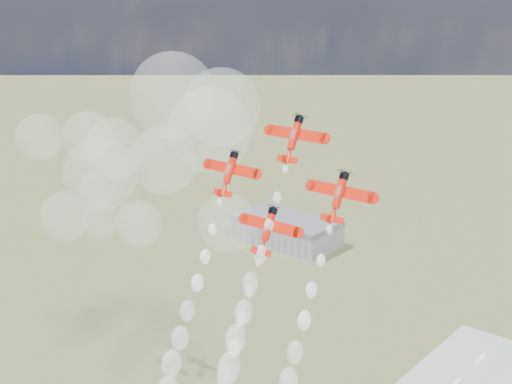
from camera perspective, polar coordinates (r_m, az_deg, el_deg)
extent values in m
cube|color=gray|center=(353.80, 2.45, -3.30)|extent=(50.00, 28.00, 10.00)
cube|color=#595B60|center=(351.66, 2.46, -2.31)|extent=(50.00, 28.00, 3.00)
cylinder|color=red|center=(133.42, 3.11, 4.57)|extent=(1.49, 3.77, 5.62)
cylinder|color=black|center=(133.95, 3.46, 5.78)|extent=(1.70, 1.99, 1.70)
cube|color=red|center=(133.77, 3.23, 4.65)|extent=(12.97, 1.15, 2.01)
cube|color=white|center=(135.90, 2.05, 4.83)|extent=(5.10, 0.29, 0.54)
cube|color=white|center=(131.90, 4.50, 4.44)|extent=(5.10, 0.29, 0.54)
cube|color=red|center=(132.58, 2.51, 2.63)|extent=(4.68, 0.63, 1.11)
cube|color=red|center=(131.91, 2.30, 2.63)|extent=(0.15, 2.23, 2.04)
ellipsoid|color=silver|center=(132.93, 2.96, 4.60)|extent=(1.17, 2.10, 2.83)
cone|color=red|center=(132.78, 2.63, 2.97)|extent=(1.49, 2.55, 3.14)
cylinder|color=red|center=(139.94, -2.10, 1.79)|extent=(1.49, 3.77, 5.62)
cylinder|color=black|center=(140.25, -1.76, 2.95)|extent=(1.70, 1.99, 1.70)
cube|color=red|center=(140.25, -1.97, 1.87)|extent=(12.97, 1.15, 2.01)
cube|color=white|center=(142.60, -3.01, 2.08)|extent=(5.10, 0.29, 0.54)
cube|color=white|center=(138.15, -0.84, 1.63)|extent=(5.10, 0.29, 0.54)
cube|color=red|center=(139.44, -2.68, -0.07)|extent=(4.68, 0.63, 1.11)
cube|color=red|center=(138.82, -2.90, -0.08)|extent=(0.15, 2.23, 2.04)
ellipsoid|color=silver|center=(139.48, -2.25, 1.81)|extent=(1.17, 2.10, 2.83)
cone|color=red|center=(139.58, -2.56, 0.25)|extent=(1.49, 2.55, 3.14)
cylinder|color=red|center=(125.34, 6.70, -0.06)|extent=(1.49, 3.77, 5.62)
cylinder|color=black|center=(125.69, 7.06, 1.24)|extent=(1.70, 1.99, 1.70)
cube|color=red|center=(125.69, 6.82, 0.05)|extent=(12.97, 1.15, 2.01)
cube|color=white|center=(127.61, 5.52, 0.31)|extent=(5.10, 0.29, 0.54)
cube|color=white|center=(124.06, 8.22, -0.25)|extent=(5.10, 0.29, 0.54)
cube|color=red|center=(124.78, 6.08, -2.14)|extent=(4.68, 0.63, 1.11)
cube|color=red|center=(124.08, 5.88, -2.17)|extent=(0.15, 2.23, 2.04)
ellipsoid|color=silver|center=(124.83, 6.56, -0.04)|extent=(1.17, 2.10, 2.83)
cone|color=red|center=(124.93, 6.21, -1.78)|extent=(1.49, 2.55, 3.14)
cylinder|color=red|center=(131.63, 1.00, -2.78)|extent=(1.49, 3.77, 5.62)
cylinder|color=black|center=(131.77, 1.36, -1.54)|extent=(1.70, 1.99, 1.70)
cube|color=red|center=(131.95, 1.13, -2.68)|extent=(12.97, 1.15, 2.01)
cube|color=white|center=(134.11, -0.02, -2.38)|extent=(5.10, 0.29, 0.54)
cube|color=white|center=(130.05, 2.38, -3.00)|extent=(5.10, 0.29, 0.54)
cube|color=red|center=(131.43, 0.39, -4.77)|extent=(4.68, 0.63, 1.11)
cube|color=red|center=(130.78, 0.17, -4.81)|extent=(0.15, 2.23, 2.04)
ellipsoid|color=silver|center=(131.15, 0.85, -2.78)|extent=(1.17, 2.10, 2.83)
cone|color=red|center=(131.51, 0.52, -4.42)|extent=(1.49, 2.55, 3.14)
sphere|color=white|center=(132.42, 2.37, 1.82)|extent=(1.02, 1.02, 1.01)
sphere|color=white|center=(132.06, 1.70, -0.46)|extent=(1.40, 1.40, 1.40)
sphere|color=white|center=(131.74, 1.10, -2.71)|extent=(1.78, 1.78, 1.78)
sphere|color=white|center=(131.53, 0.39, -5.02)|extent=(2.16, 2.16, 2.16)
sphere|color=white|center=(131.70, -0.45, -7.30)|extent=(2.55, 2.55, 2.55)
sphere|color=white|center=(132.43, -1.00, -9.60)|extent=(2.93, 2.93, 2.93)
sphere|color=white|center=(132.70, -1.66, -11.68)|extent=(3.32, 3.31, 3.31)
sphere|color=white|center=(133.12, -2.21, -13.94)|extent=(3.70, 3.70, 3.70)
sphere|color=white|center=(139.49, -2.90, -0.84)|extent=(1.02, 1.02, 1.01)
sphere|color=white|center=(139.21, -3.50, -3.00)|extent=(1.40, 1.40, 1.40)
sphere|color=white|center=(139.24, -4.09, -5.17)|extent=(1.78, 1.78, 1.78)
sphere|color=white|center=(139.63, -4.71, -7.26)|extent=(2.16, 2.17, 2.16)
sphere|color=white|center=(140.07, -5.52, -9.45)|extent=(2.55, 2.55, 2.55)
sphere|color=white|center=(140.57, -6.11, -11.53)|extent=(2.93, 2.93, 2.93)
sphere|color=white|center=(141.47, -6.79, -13.48)|extent=(3.32, 3.31, 3.31)
sphere|color=white|center=(124.78, 5.90, -3.02)|extent=(1.02, 1.02, 1.01)
sphere|color=white|center=(124.51, 5.21, -5.46)|extent=(1.40, 1.40, 1.40)
sphere|color=white|center=(124.73, 4.44, -7.82)|extent=(1.78, 1.78, 1.78)
sphere|color=white|center=(124.64, 3.89, -10.22)|extent=(2.16, 2.17, 2.16)
sphere|color=white|center=(125.81, 3.14, -12.69)|extent=(2.55, 2.55, 2.55)
sphere|color=white|center=(126.05, 2.62, -14.85)|extent=(2.93, 2.93, 2.93)
sphere|color=white|center=(131.43, 0.18, -5.61)|extent=(1.01, 1.02, 1.01)
sphere|color=white|center=(131.76, -0.54, -7.97)|extent=(1.40, 1.40, 1.40)
sphere|color=white|center=(132.38, -1.17, -10.11)|extent=(1.78, 1.78, 1.78)
sphere|color=white|center=(133.07, -1.74, -12.41)|extent=(2.17, 2.16, 2.17)
sphere|color=white|center=(133.78, -2.52, -14.64)|extent=(2.55, 2.55, 2.55)
sphere|color=white|center=(204.11, -12.41, -2.23)|extent=(10.34, 10.34, 10.34)
sphere|color=white|center=(202.48, -12.70, 0.14)|extent=(10.21, 10.21, 10.21)
sphere|color=white|center=(162.93, -9.38, -2.53)|extent=(10.60, 10.60, 10.60)
sphere|color=white|center=(169.20, -2.76, 6.79)|extent=(18.68, 18.68, 18.68)
sphere|color=white|center=(166.14, -3.72, 4.94)|extent=(20.09, 20.09, 20.09)
sphere|color=white|center=(184.60, -13.29, 4.31)|extent=(13.12, 13.12, 13.12)
sphere|color=white|center=(194.76, -14.99, -1.87)|extent=(13.33, 13.33, 13.33)
sphere|color=white|center=(176.36, -2.30, -2.50)|extent=(15.13, 15.13, 15.13)
sphere|color=white|center=(188.64, -16.93, 4.21)|extent=(11.78, 11.78, 11.78)
sphere|color=white|center=(161.35, -7.39, 2.54)|extent=(15.47, 15.47, 15.47)
sphere|color=white|center=(191.60, -12.31, 1.39)|extent=(19.73, 19.73, 19.73)
sphere|color=white|center=(199.77, -11.26, 3.38)|extent=(17.00, 17.00, 17.00)
sphere|color=white|center=(180.25, -6.65, 7.68)|extent=(21.83, 21.83, 21.83)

